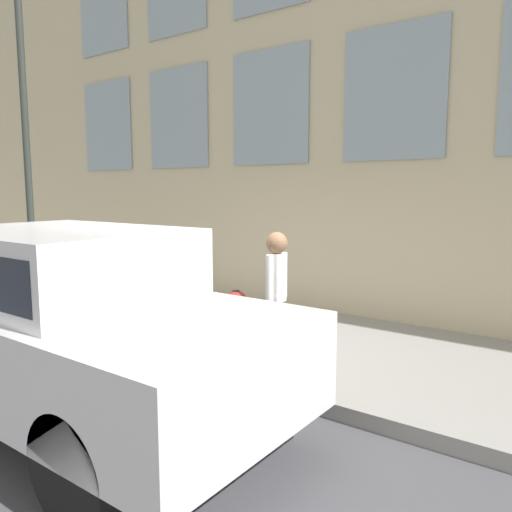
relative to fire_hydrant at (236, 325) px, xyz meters
name	(u,v)px	position (x,y,z in m)	size (l,w,h in m)	color
ground_plane	(191,378)	(-0.41, 0.34, -0.59)	(80.00, 80.00, 0.00)	#47474C
sidewalk	(269,338)	(1.17, 0.34, -0.51)	(3.16, 60.00, 0.16)	gray
building_facade	(332,59)	(2.90, 0.34, 3.59)	(0.33, 40.00, 8.36)	#C6B793
fire_hydrant	(236,325)	(0.00, 0.00, 0.00)	(0.33, 0.45, 0.83)	red
person	(277,286)	(0.19, -0.44, 0.48)	(0.37, 0.24, 1.52)	#998466
parked_car_silver_near	(61,315)	(-1.83, 0.62, 0.40)	(1.94, 4.70, 1.80)	black
street_lamp	(23,83)	(0.32, 4.83, 3.35)	(0.36, 0.36, 6.15)	#2D332D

